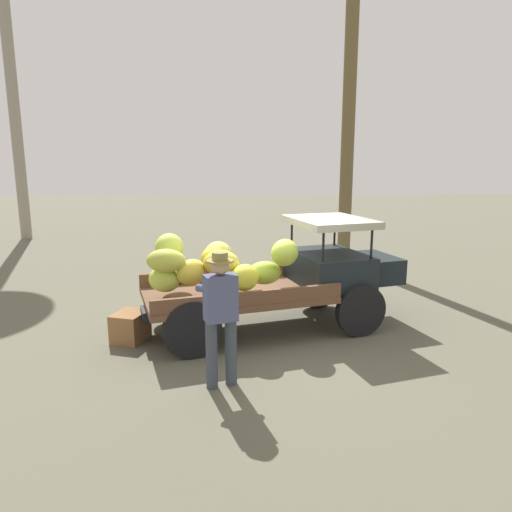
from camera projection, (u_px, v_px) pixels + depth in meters
The scene contains 4 objects.
ground_plane at pixel (271, 330), 8.16m from camera, with size 60.00×60.00×0.00m, color #5D5B4A.
truck at pixel (278, 275), 8.10m from camera, with size 4.66×2.73×1.88m.
farmer at pixel (221, 311), 5.98m from camera, with size 0.55×0.51×1.77m.
wooden_crate at pixel (130, 326), 7.68m from camera, with size 0.57×0.46×0.46m, color #8E6039.
Camera 1 is at (-0.57, -7.72, 2.90)m, focal length 33.42 mm.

